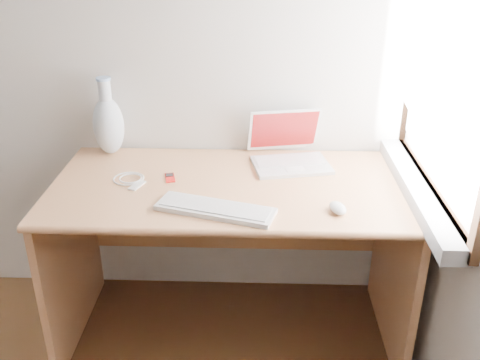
{
  "coord_description": "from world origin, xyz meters",
  "views": [
    {
      "loc": [
        1.08,
        -0.57,
        1.71
      ],
      "look_at": [
        1.01,
        1.35,
        0.79
      ],
      "focal_mm": 40.0,
      "sensor_mm": 36.0,
      "label": 1
    }
  ],
  "objects_px": {
    "laptop": "(291,152)",
    "external_keyboard": "(215,209)",
    "desk": "(232,220)",
    "vase": "(108,123)"
  },
  "relations": [
    {
      "from": "vase",
      "to": "external_keyboard",
      "type": "bearing_deg",
      "value": -45.95
    },
    {
      "from": "laptop",
      "to": "external_keyboard",
      "type": "bearing_deg",
      "value": -134.5
    },
    {
      "from": "desk",
      "to": "vase",
      "type": "relative_size",
      "value": 4.1
    },
    {
      "from": "desk",
      "to": "laptop",
      "type": "bearing_deg",
      "value": 26.95
    },
    {
      "from": "desk",
      "to": "laptop",
      "type": "xyz_separation_m",
      "value": [
        0.26,
        0.13,
        0.27
      ]
    },
    {
      "from": "external_keyboard",
      "to": "laptop",
      "type": "bearing_deg",
      "value": 73.42
    },
    {
      "from": "external_keyboard",
      "to": "vase",
      "type": "distance_m",
      "value": 0.76
    },
    {
      "from": "desk",
      "to": "vase",
      "type": "height_order",
      "value": "vase"
    },
    {
      "from": "desk",
      "to": "external_keyboard",
      "type": "height_order",
      "value": "external_keyboard"
    },
    {
      "from": "laptop",
      "to": "vase",
      "type": "xyz_separation_m",
      "value": [
        -0.82,
        0.08,
        0.09
      ]
    }
  ]
}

